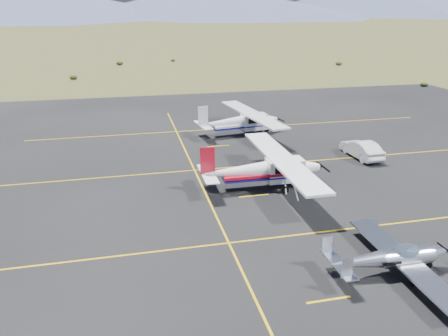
{
  "coord_description": "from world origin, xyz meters",
  "views": [
    {
      "loc": [
        -10.7,
        -17.37,
        11.63
      ],
      "look_at": [
        -4.69,
        8.81,
        1.6
      ],
      "focal_mm": 35.0,
      "sensor_mm": 36.0,
      "label": 1
    }
  ],
  "objects_px": {
    "aircraft_cessna": "(264,169)",
    "aircraft_plain": "(240,121)",
    "aircraft_low_wing": "(393,258)",
    "sedan": "(361,149)"
  },
  "relations": [
    {
      "from": "aircraft_low_wing",
      "to": "aircraft_plain",
      "type": "relative_size",
      "value": 0.66
    },
    {
      "from": "aircraft_plain",
      "to": "aircraft_low_wing",
      "type": "bearing_deg",
      "value": -96.26
    },
    {
      "from": "aircraft_cessna",
      "to": "aircraft_plain",
      "type": "xyz_separation_m",
      "value": [
        1.81,
        12.92,
        -0.04
      ]
    },
    {
      "from": "aircraft_low_wing",
      "to": "aircraft_cessna",
      "type": "distance_m",
      "value": 11.3
    },
    {
      "from": "aircraft_low_wing",
      "to": "sedan",
      "type": "bearing_deg",
      "value": 65.75
    },
    {
      "from": "aircraft_low_wing",
      "to": "aircraft_cessna",
      "type": "bearing_deg",
      "value": 104.0
    },
    {
      "from": "aircraft_cessna",
      "to": "aircraft_plain",
      "type": "height_order",
      "value": "aircraft_cessna"
    },
    {
      "from": "aircraft_plain",
      "to": "sedan",
      "type": "distance_m",
      "value": 11.7
    },
    {
      "from": "aircraft_plain",
      "to": "sedan",
      "type": "xyz_separation_m",
      "value": [
        7.85,
        -8.66,
        -0.63
      ]
    },
    {
      "from": "aircraft_low_wing",
      "to": "sedan",
      "type": "height_order",
      "value": "aircraft_low_wing"
    }
  ]
}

